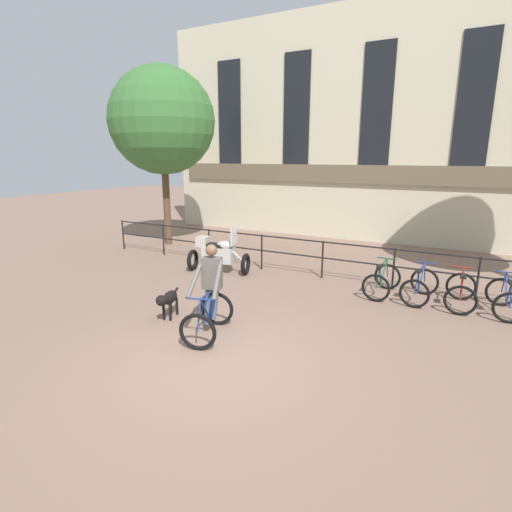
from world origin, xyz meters
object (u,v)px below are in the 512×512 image
(dog, at_px, (168,299))
(parked_bicycle_mid_right, at_px, (461,292))
(cyclist_with_bike, at_px, (210,295))
(parked_bicycle_far_end, at_px, (506,298))
(parked_motorcycle, at_px, (218,254))
(parked_bicycle_near_lamp, at_px, (382,281))
(parked_bicycle_mid_left, at_px, (420,286))

(dog, height_order, parked_bicycle_mid_right, parked_bicycle_mid_right)
(cyclist_with_bike, distance_m, parked_bicycle_mid_right, 5.59)
(dog, relative_size, parked_bicycle_far_end, 0.80)
(cyclist_with_bike, relative_size, parked_motorcycle, 0.92)
(parked_bicycle_mid_right, bearing_deg, parked_bicycle_near_lamp, -0.95)
(parked_motorcycle, height_order, parked_bicycle_mid_right, parked_motorcycle)
(parked_bicycle_far_end, bearing_deg, parked_bicycle_mid_left, -5.61)
(cyclist_with_bike, relative_size, parked_bicycle_far_end, 1.45)
(parked_bicycle_mid_right, distance_m, parked_bicycle_far_end, 0.85)
(parked_motorcycle, distance_m, parked_bicycle_far_end, 7.13)
(parked_bicycle_mid_left, relative_size, parked_bicycle_far_end, 1.00)
(dog, bearing_deg, parked_bicycle_mid_right, 19.02)
(dog, height_order, parked_bicycle_near_lamp, parked_bicycle_near_lamp)
(parked_motorcycle, bearing_deg, parked_bicycle_far_end, -99.39)
(parked_motorcycle, bearing_deg, parked_bicycle_near_lamp, -98.34)
(parked_bicycle_near_lamp, height_order, parked_bicycle_far_end, same)
(dog, bearing_deg, parked_bicycle_mid_left, 23.84)
(cyclist_with_bike, relative_size, parked_bicycle_mid_left, 1.45)
(parked_bicycle_mid_right, bearing_deg, cyclist_with_bike, 41.27)
(cyclist_with_bike, height_order, parked_bicycle_far_end, cyclist_with_bike)
(cyclist_with_bike, xyz_separation_m, parked_bicycle_mid_right, (4.13, 3.74, -0.41))
(parked_bicycle_mid_left, bearing_deg, dog, 44.59)
(dog, distance_m, parked_bicycle_near_lamp, 5.07)
(parked_motorcycle, xyz_separation_m, parked_bicycle_mid_left, (5.41, 0.23, -0.20))
(parked_bicycle_mid_left, bearing_deg, parked_motorcycle, 8.08)
(dog, xyz_separation_m, parked_bicycle_near_lamp, (3.58, 3.58, -0.07))
(parked_motorcycle, bearing_deg, dog, -174.94)
(cyclist_with_bike, distance_m, parked_bicycle_mid_left, 4.99)
(dog, distance_m, parked_bicycle_mid_left, 5.70)
(parked_bicycle_mid_left, relative_size, parked_bicycle_mid_right, 1.04)
(cyclist_with_bike, xyz_separation_m, parked_bicycle_far_end, (4.98, 3.74, -0.41))
(parked_bicycle_mid_right, xyz_separation_m, parked_bicycle_far_end, (0.85, 0.00, 0.00))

